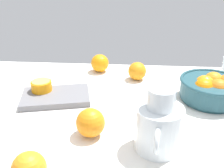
# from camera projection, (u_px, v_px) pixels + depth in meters

# --- Properties ---
(ground_plane) EXTENTS (1.30, 0.83, 0.03)m
(ground_plane) POSITION_uv_depth(u_px,v_px,m) (119.00, 111.00, 0.91)
(ground_plane) COLOR white
(fruit_bowl) EXTENTS (0.23, 0.23, 0.10)m
(fruit_bowl) POSITION_uv_depth(u_px,v_px,m) (211.00, 88.00, 0.94)
(fruit_bowl) COLOR #234C56
(fruit_bowl) RESTS_ON ground_plane
(juice_pitcher) EXTENTS (0.13, 0.17, 0.19)m
(juice_pitcher) POSITION_uv_depth(u_px,v_px,m) (158.00, 128.00, 0.69)
(juice_pitcher) COLOR white
(juice_pitcher) RESTS_ON ground_plane
(cutting_board) EXTENTS (0.28, 0.20, 0.02)m
(cutting_board) POSITION_uv_depth(u_px,v_px,m) (56.00, 97.00, 0.96)
(cutting_board) COLOR slate
(cutting_board) RESTS_ON ground_plane
(orange_half_0) EXTENTS (0.08, 0.08, 0.04)m
(orange_half_0) POSITION_uv_depth(u_px,v_px,m) (41.00, 86.00, 0.97)
(orange_half_0) COLOR orange
(orange_half_0) RESTS_ON cutting_board
(loose_orange_1) EXTENTS (0.09, 0.09, 0.09)m
(loose_orange_1) POSITION_uv_depth(u_px,v_px,m) (90.00, 123.00, 0.75)
(loose_orange_1) COLOR orange
(loose_orange_1) RESTS_ON ground_plane
(loose_orange_2) EXTENTS (0.08, 0.08, 0.08)m
(loose_orange_2) POSITION_uv_depth(u_px,v_px,m) (100.00, 63.00, 1.19)
(loose_orange_2) COLOR orange
(loose_orange_2) RESTS_ON ground_plane
(loose_orange_3) EXTENTS (0.08, 0.08, 0.08)m
(loose_orange_3) POSITION_uv_depth(u_px,v_px,m) (137.00, 71.00, 1.11)
(loose_orange_3) COLOR orange
(loose_orange_3) RESTS_ON ground_plane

